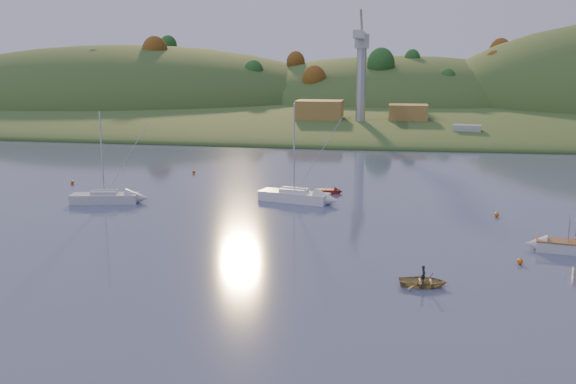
% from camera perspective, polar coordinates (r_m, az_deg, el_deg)
% --- Properties ---
extents(ground, '(500.00, 500.00, 0.00)m').
position_cam_1_polar(ground, '(36.58, -8.12, -16.22)').
color(ground, '#37435B').
rests_on(ground, ground).
extents(far_shore, '(620.00, 220.00, 1.50)m').
position_cam_1_polar(far_shore, '(261.44, 7.36, 7.97)').
color(far_shore, '#344E1F').
rests_on(far_shore, ground).
extents(shore_slope, '(640.00, 150.00, 7.00)m').
position_cam_1_polar(shore_slope, '(196.69, 6.58, 6.75)').
color(shore_slope, '#344E1F').
rests_on(shore_slope, ground).
extents(hill_left, '(170.00, 140.00, 44.00)m').
position_cam_1_polar(hill_left, '(252.08, -14.03, 7.57)').
color(hill_left, '#344E1F').
rests_on(hill_left, ground).
extents(hill_center, '(140.00, 120.00, 36.00)m').
position_cam_1_polar(hill_center, '(241.29, 9.55, 7.59)').
color(hill_center, '#344E1F').
rests_on(hill_center, ground).
extents(hillside_trees, '(280.00, 50.00, 32.00)m').
position_cam_1_polar(hillside_trees, '(216.60, 6.87, 7.20)').
color(hillside_trees, '#1B4D1C').
rests_on(hillside_trees, ground).
extents(wharf, '(42.00, 16.00, 2.40)m').
position_cam_1_polar(wharf, '(153.60, 7.59, 5.76)').
color(wharf, slate).
rests_on(wharf, ground).
extents(shed_west, '(11.00, 8.00, 4.80)m').
position_cam_1_polar(shed_west, '(155.24, 2.80, 7.25)').
color(shed_west, '#A67C37').
rests_on(shed_west, wharf).
extents(shed_east, '(9.00, 7.00, 4.00)m').
position_cam_1_polar(shed_east, '(155.23, 10.62, 6.92)').
color(shed_east, '#A67C37').
rests_on(shed_east, wharf).
extents(dock_crane, '(3.20, 28.00, 20.30)m').
position_cam_1_polar(dock_crane, '(149.30, 6.53, 11.76)').
color(dock_crane, '#B7B7BC').
rests_on(dock_crane, wharf).
extents(fishing_boat, '(6.50, 3.04, 3.99)m').
position_cam_1_polar(fishing_boat, '(62.87, 23.24, -4.14)').
color(fishing_boat, silver).
rests_on(fishing_boat, ground).
extents(sailboat_near, '(8.22, 3.90, 10.97)m').
position_cam_1_polar(sailboat_near, '(80.36, -16.00, -0.43)').
color(sailboat_near, silver).
rests_on(sailboat_near, ground).
extents(sailboat_far, '(8.97, 4.63, 11.93)m').
position_cam_1_polar(sailboat_far, '(77.96, 0.54, -0.29)').
color(sailboat_far, silver).
rests_on(sailboat_far, ground).
extents(canoe, '(3.83, 2.85, 0.76)m').
position_cam_1_polar(canoe, '(50.53, 11.93, -7.79)').
color(canoe, tan).
rests_on(canoe, ground).
extents(paddler, '(0.36, 0.53, 1.40)m').
position_cam_1_polar(paddler, '(50.43, 11.94, -7.45)').
color(paddler, black).
rests_on(paddler, ground).
extents(red_tender, '(3.70, 1.44, 1.24)m').
position_cam_1_polar(red_tender, '(82.92, 3.92, 0.06)').
color(red_tender, '#63130E').
rests_on(red_tender, ground).
extents(work_vessel, '(13.82, 6.57, 3.42)m').
position_cam_1_polar(work_vessel, '(140.37, 15.59, 4.88)').
color(work_vessel, slate).
rests_on(work_vessel, ground).
extents(buoy_0, '(0.50, 0.50, 0.50)m').
position_cam_1_polar(buoy_0, '(58.01, 19.93, -5.82)').
color(buoy_0, orange).
rests_on(buoy_0, ground).
extents(buoy_1, '(0.50, 0.50, 0.50)m').
position_cam_1_polar(buoy_1, '(74.15, 18.07, -1.93)').
color(buoy_1, orange).
rests_on(buoy_1, ground).
extents(buoy_2, '(0.50, 0.50, 0.50)m').
position_cam_1_polar(buoy_2, '(93.76, -18.62, 0.83)').
color(buoy_2, orange).
rests_on(buoy_2, ground).
extents(buoy_3, '(0.50, 0.50, 0.50)m').
position_cam_1_polar(buoy_3, '(98.24, -8.37, 1.80)').
color(buoy_3, orange).
rests_on(buoy_3, ground).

